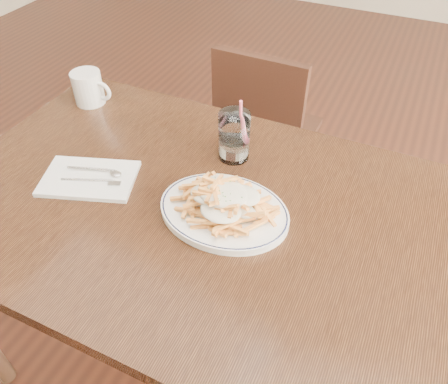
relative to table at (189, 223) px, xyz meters
The scene contains 9 objects.
floor 0.67m from the table, ahead, with size 7.00×7.00×0.00m, color black.
table is the anchor object (origin of this frame).
chair_far 0.83m from the table, 96.55° to the left, with size 0.37×0.37×0.79m.
fries_plate 0.13m from the table, ahead, with size 0.32×0.28×0.02m.
loaded_fries 0.17m from the table, ahead, with size 0.22×0.17×0.06m.
napkin 0.27m from the table, behind, with size 0.23×0.15×0.01m, color white.
cutlery 0.27m from the table, behind, with size 0.16×0.11×0.01m.
water_glass 0.24m from the table, 80.99° to the left, with size 0.08×0.08×0.18m.
coffee_mug 0.56m from the table, 151.42° to the left, with size 0.13×0.09×0.10m.
Camera 1 is at (0.39, -0.64, 1.47)m, focal length 35.00 mm.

